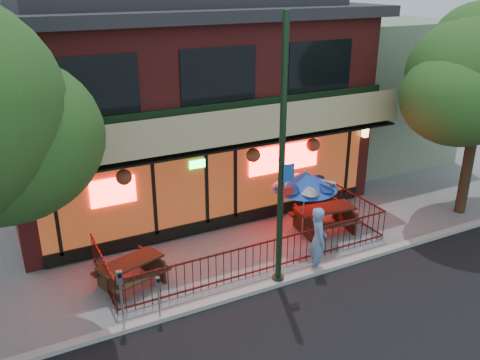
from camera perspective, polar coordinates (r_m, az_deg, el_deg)
The scene contains 12 objects.
ground at distance 14.29m, azimuth 3.42°, elevation -10.62°, with size 80.00×80.00×0.00m, color gray.
curb at distance 13.90m, azimuth 4.49°, elevation -11.38°, with size 80.00×0.25×0.12m, color #999993.
restaurant_building at distance 18.85m, azimuth -7.51°, elevation 10.83°, with size 12.96×9.49×8.05m.
neighbor_building at distance 24.07m, azimuth 12.95°, elevation 10.11°, with size 6.00×7.00×6.00m, color gray.
patio_fence at distance 14.34m, azimuth 2.45°, elevation -7.54°, with size 8.44×2.62×1.00m.
street_light at distance 12.56m, azimuth 4.68°, elevation 0.72°, with size 0.43×0.32×7.00m.
picnic_table_left at distance 13.93m, azimuth -12.15°, elevation -9.76°, with size 2.00×1.74×0.72m.
picnic_table_right at distance 16.57m, azimuth 9.48°, elevation -3.95°, with size 2.06×1.67×0.82m.
patio_umbrella at distance 15.48m, azimuth 7.30°, elevation -0.03°, with size 2.00×1.99×2.28m.
pedestrian at distance 14.18m, azimuth 8.75°, elevation -6.63°, with size 0.70×0.46×1.92m, color #608CC1.
parking_meter_near at distance 12.33m, azimuth -9.16°, elevation -12.25°, with size 0.13×0.11×1.19m.
parking_meter_far at distance 12.09m, azimuth -13.25°, elevation -11.95°, with size 0.16×0.14×1.56m.
Camera 1 is at (-6.26, -10.32, 7.65)m, focal length 38.00 mm.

